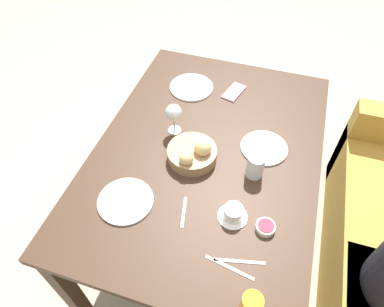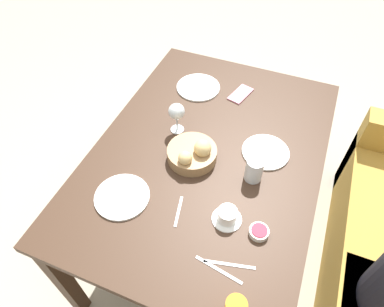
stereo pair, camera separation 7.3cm
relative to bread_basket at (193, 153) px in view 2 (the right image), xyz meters
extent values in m
plane|color=#A89E89|center=(-0.07, 0.05, -0.80)|extent=(10.00, 10.00, 0.00)
cube|color=#3D281C|center=(-0.07, 0.05, -0.05)|extent=(1.41, 1.00, 0.03)
cube|color=#3D281C|center=(-0.72, -0.40, -0.44)|extent=(0.06, 0.06, 0.73)
cube|color=#3D281C|center=(0.59, -0.40, -0.44)|extent=(0.06, 0.06, 0.73)
cube|color=#3D281C|center=(-0.72, 0.50, -0.44)|extent=(0.06, 0.06, 0.73)
cylinder|color=#99754C|center=(0.00, -0.01, -0.01)|extent=(0.22, 0.22, 0.05)
sphere|color=#DBB775|center=(0.06, -0.01, 0.04)|extent=(0.06, 0.06, 0.06)
sphere|color=#DBB775|center=(-0.01, 0.04, 0.04)|extent=(0.08, 0.08, 0.08)
cylinder|color=white|center=(-0.47, -0.16, -0.03)|extent=(0.23, 0.23, 0.01)
cylinder|color=white|center=(0.30, -0.19, -0.03)|extent=(0.22, 0.22, 0.01)
cylinder|color=white|center=(-0.16, 0.29, -0.03)|extent=(0.21, 0.21, 0.01)
cylinder|color=silver|center=(0.00, 0.27, 0.02)|extent=(0.07, 0.07, 0.11)
cylinder|color=silver|center=(-0.14, -0.14, -0.03)|extent=(0.06, 0.06, 0.00)
cylinder|color=silver|center=(-0.14, -0.14, 0.01)|extent=(0.01, 0.01, 0.07)
sphere|color=silver|center=(-0.14, -0.14, 0.08)|extent=(0.08, 0.08, 0.08)
cylinder|color=white|center=(0.23, 0.23, -0.03)|extent=(0.12, 0.12, 0.01)
cylinder|color=white|center=(0.23, 0.23, 0.00)|extent=(0.07, 0.07, 0.05)
cylinder|color=white|center=(0.25, 0.36, -0.02)|extent=(0.07, 0.07, 0.02)
cylinder|color=#A3192D|center=(0.25, 0.36, -0.01)|extent=(0.06, 0.06, 0.00)
cube|color=#B7B7BC|center=(0.40, 0.30, -0.04)|extent=(0.05, 0.18, 0.00)
cube|color=#B7B7BC|center=(0.43, 0.27, -0.04)|extent=(0.04, 0.18, 0.00)
cube|color=#B7B7BC|center=(0.27, 0.05, -0.04)|extent=(0.14, 0.04, 0.00)
cube|color=pink|center=(-0.50, 0.07, -0.03)|extent=(0.16, 0.11, 0.01)
camera|label=1|loc=(0.93, 0.29, 1.13)|focal=32.00mm
camera|label=2|loc=(0.90, 0.36, 1.13)|focal=32.00mm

